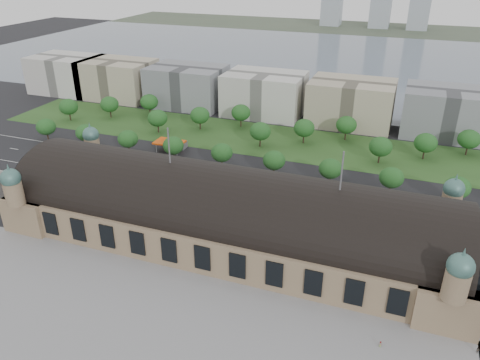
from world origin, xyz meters
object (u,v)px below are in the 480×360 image
(petrol_station, at_px, (175,144))
(parked_car_0, at_px, (81,178))
(bus_east, at_px, (281,202))
(traffic_car_4, at_px, (256,187))
(pedestrian_2, at_px, (478,350))
(traffic_car_3, at_px, (199,169))
(traffic_car_5, at_px, (381,204))
(parked_car_2, at_px, (152,191))
(bus_mid, at_px, (236,195))
(parked_car_6, at_px, (208,198))
(bus_west, at_px, (274,197))
(parked_car_4, at_px, (131,185))
(traffic_car_6, at_px, (458,229))
(parked_car_3, at_px, (146,190))
(traffic_car_2, at_px, (160,179))
(traffic_car_0, at_px, (31,154))
(pedestrian_0, at_px, (380,344))
(parked_car_1, at_px, (128,184))
(parked_car_5, at_px, (199,196))

(petrol_station, distance_m, parked_car_0, 49.20)
(petrol_station, height_order, bus_east, petrol_station)
(traffic_car_4, height_order, pedestrian_2, pedestrian_2)
(traffic_car_3, distance_m, traffic_car_5, 78.69)
(parked_car_2, distance_m, bus_mid, 34.41)
(parked_car_6, xyz_separation_m, bus_west, (24.56, 7.96, 1.12))
(traffic_car_5, bearing_deg, parked_car_4, 101.90)
(traffic_car_3, distance_m, parked_car_6, 27.81)
(parked_car_4, distance_m, bus_east, 62.87)
(traffic_car_5, distance_m, parked_car_0, 123.13)
(traffic_car_6, height_order, bus_west, bus_west)
(traffic_car_3, height_order, parked_car_3, traffic_car_3)
(traffic_car_5, relative_size, parked_car_2, 0.86)
(traffic_car_4, distance_m, bus_mid, 11.22)
(petrol_station, bearing_deg, traffic_car_5, -12.77)
(traffic_car_5, bearing_deg, petrol_station, 78.01)
(traffic_car_4, xyz_separation_m, bus_mid, (-4.57, -10.22, 0.71))
(traffic_car_4, height_order, parked_car_0, traffic_car_4)
(traffic_car_2, height_order, parked_car_0, traffic_car_2)
(bus_west, bearing_deg, traffic_car_2, 89.80)
(petrol_station, distance_m, traffic_car_0, 68.06)
(bus_east, bearing_deg, petrol_station, 58.22)
(traffic_car_4, distance_m, parked_car_4, 51.41)
(traffic_car_5, bearing_deg, traffic_car_6, -108.43)
(parked_car_6, bearing_deg, bus_mid, 84.27)
(parked_car_2, bearing_deg, pedestrian_0, 22.11)
(traffic_car_2, distance_m, pedestrian_0, 114.47)
(parked_car_1, height_order, parked_car_4, parked_car_4)
(traffic_car_0, xyz_separation_m, traffic_car_2, (71.06, -2.92, 0.14))
(parked_car_0, distance_m, parked_car_4, 23.06)
(traffic_car_6, bearing_deg, traffic_car_3, -92.38)
(parked_car_4, bearing_deg, traffic_car_0, -130.51)
(traffic_car_3, distance_m, bus_east, 46.84)
(traffic_car_4, relative_size, parked_car_6, 1.05)
(traffic_car_2, bearing_deg, parked_car_2, 10.97)
(traffic_car_2, bearing_deg, traffic_car_6, 90.34)
(traffic_car_4, distance_m, parked_car_6, 20.86)
(traffic_car_2, relative_size, parked_car_1, 1.20)
(traffic_car_0, xyz_separation_m, parked_car_4, (62.32, -11.42, 0.10))
(traffic_car_0, distance_m, traffic_car_2, 71.12)
(traffic_car_6, distance_m, parked_car_4, 125.42)
(parked_car_3, xyz_separation_m, parked_car_5, (22.05, 2.85, 0.01))
(parked_car_5, distance_m, bus_west, 29.68)
(bus_west, bearing_deg, bus_east, -130.38)
(traffic_car_3, relative_size, parked_car_2, 0.86)
(parked_car_2, bearing_deg, traffic_car_3, 122.31)
(traffic_car_5, xyz_separation_m, parked_car_3, (-89.93, -21.66, -0.10))
(parked_car_0, xyz_separation_m, parked_car_2, (33.81, 0.22, 0.08))
(pedestrian_0, bearing_deg, parked_car_1, 163.55)
(petrol_station, bearing_deg, bus_east, -29.68)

